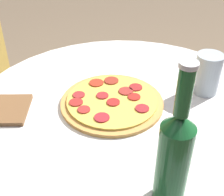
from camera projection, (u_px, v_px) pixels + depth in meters
The scene contains 4 objects.
table at pixel (124, 159), 0.95m from camera, with size 0.88×0.88×0.75m.
pizza at pixel (112, 101), 0.86m from camera, with size 0.28×0.28×0.02m.
beer_bottle at pixel (174, 155), 0.55m from camera, with size 0.06×0.06×0.30m.
drinking_glass at pixel (207, 74), 0.88m from camera, with size 0.07×0.07×0.12m.
Camera 1 is at (-0.64, -0.19, 1.26)m, focal length 50.00 mm.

